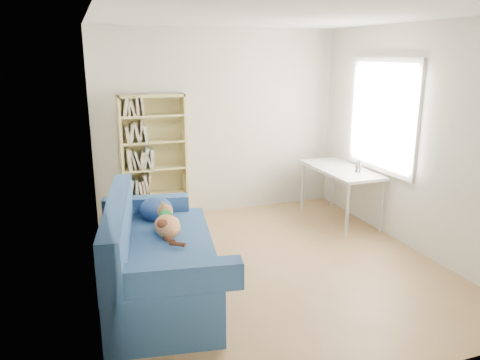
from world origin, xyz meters
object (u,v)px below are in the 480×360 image
pen_cup (358,168)px  bookshelf (154,165)px  sofa (157,258)px  desk (341,173)px

pen_cup → bookshelf: bearing=156.3°
bookshelf → pen_cup: bookshelf is taller
sofa → desk: 3.01m
sofa → pen_cup: bearing=27.8°
desk → pen_cup: size_ratio=8.18×
desk → pen_cup: 0.31m
sofa → desk: (2.73, 1.22, 0.31)m
sofa → pen_cup: (2.82, 0.95, 0.44)m
sofa → bookshelf: (0.33, 2.04, 0.43)m
bookshelf → desk: bookshelf is taller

